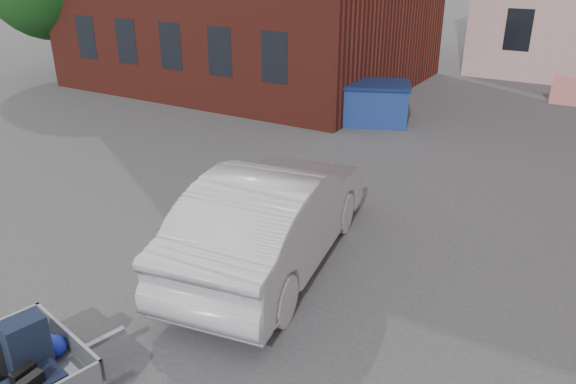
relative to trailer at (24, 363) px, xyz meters
The scene contains 4 objects.
ground 3.55m from the trailer, 68.08° to the left, with size 120.00×120.00×0.00m, color #38383A.
trailer is the anchor object (origin of this frame).
dumpster 12.79m from the trailer, 96.99° to the left, with size 3.31×2.51×1.24m.
silver_car 4.31m from the trailer, 81.07° to the left, with size 1.82×5.21×1.72m, color #ABAEB3.
Camera 1 is at (3.87, -6.05, 4.93)m, focal length 35.00 mm.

